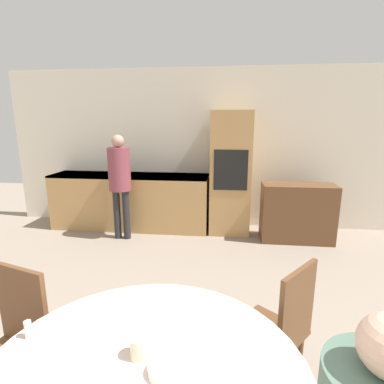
# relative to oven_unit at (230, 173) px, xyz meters

# --- Properties ---
(wall_back) EXTENTS (6.81, 0.05, 2.60)m
(wall_back) POSITION_rel_oven_unit_xyz_m (-0.38, 0.34, 0.34)
(wall_back) COLOR silver
(wall_back) RESTS_ON ground_plane
(kitchen_counter) EXTENTS (2.58, 0.60, 0.91)m
(kitchen_counter) POSITION_rel_oven_unit_xyz_m (-1.64, -0.01, -0.49)
(kitchen_counter) COLOR tan
(kitchen_counter) RESTS_ON ground_plane
(oven_unit) EXTENTS (0.62, 0.59, 1.91)m
(oven_unit) POSITION_rel_oven_unit_xyz_m (0.00, 0.00, 0.00)
(oven_unit) COLOR tan
(oven_unit) RESTS_ON ground_plane
(sideboard) EXTENTS (1.04, 0.45, 0.86)m
(sideboard) POSITION_rel_oven_unit_xyz_m (1.00, -0.29, -0.53)
(sideboard) COLOR brown
(sideboard) RESTS_ON ground_plane
(chair_far_left) EXTENTS (0.50, 0.50, 0.94)m
(chair_far_left) POSITION_rel_oven_unit_xyz_m (-1.25, -3.36, -0.43)
(chair_far_left) COLOR brown
(chair_far_left) RESTS_ON ground_plane
(chair_far_right) EXTENTS (0.56, 0.56, 0.94)m
(chair_far_right) POSITION_rel_oven_unit_xyz_m (0.29, -3.05, -0.43)
(chair_far_right) COLOR brown
(chair_far_right) RESTS_ON ground_plane
(person_standing) EXTENTS (0.32, 0.32, 1.57)m
(person_standing) POSITION_rel_oven_unit_xyz_m (-1.62, -0.51, 0.01)
(person_standing) COLOR #262628
(person_standing) RESTS_ON ground_plane
(cup) EXTENTS (0.08, 0.08, 0.09)m
(cup) POSITION_rel_oven_unit_xyz_m (-0.42, -3.64, -0.15)
(cup) COLOR beige
(cup) RESTS_ON dining_table
(bowl_far) EXTENTS (0.14, 0.14, 0.04)m
(bowl_far) POSITION_rel_oven_unit_xyz_m (-0.29, -3.71, -0.18)
(bowl_far) COLOR white
(bowl_far) RESTS_ON dining_table
(salt_shaker) EXTENTS (0.03, 0.03, 0.09)m
(salt_shaker) POSITION_rel_oven_unit_xyz_m (-0.96, -3.58, -0.15)
(salt_shaker) COLOR white
(salt_shaker) RESTS_ON dining_table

